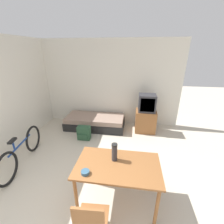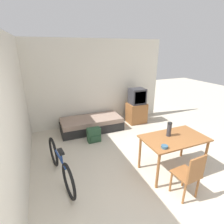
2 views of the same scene
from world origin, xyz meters
name	(u,v)px [view 1 (image 1 of 2)]	position (x,y,z in m)	size (l,w,h in m)	color
wall_back	(104,84)	(0.00, 3.73, 1.35)	(4.90, 0.06, 2.70)	silver
wall_left	(3,98)	(-1.98, 1.85, 1.35)	(0.06, 4.70, 2.70)	silver
daybed	(95,122)	(-0.20, 3.20, 0.20)	(1.88, 0.83, 0.40)	black
tv	(146,115)	(1.39, 3.21, 0.54)	(0.61, 0.48, 1.18)	brown
dining_table	(118,170)	(0.81, 0.72, 0.67)	(1.27, 0.74, 0.77)	brown
wooden_chair	(91,223)	(0.57, 0.03, 0.49)	(0.40, 0.40, 0.87)	brown
bicycle	(22,151)	(-1.36, 1.32, 0.33)	(0.31, 1.66, 0.74)	black
thermos_flask	(114,151)	(0.74, 0.82, 0.93)	(0.09, 0.09, 0.29)	#2D2D33
mate_bowl	(85,172)	(0.38, 0.48, 0.79)	(0.12, 0.12, 0.05)	#335670
backpack	(84,133)	(-0.34, 2.48, 0.20)	(0.35, 0.23, 0.39)	#284C33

